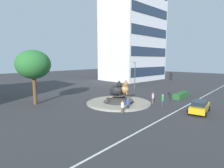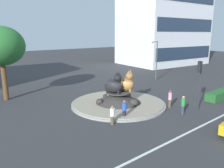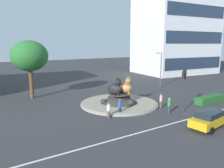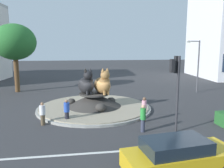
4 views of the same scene
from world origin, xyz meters
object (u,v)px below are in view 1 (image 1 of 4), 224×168
traffic_light_mast (171,81)px  cat_statue_black (116,90)px  pedestrian_white_shirt (122,107)px  pedestrian_blue_shirt (128,104)px  pedestrian_green_shirt (163,100)px  pedestrian_pink_shirt (153,97)px  cat_statue_tabby (123,89)px  broadleaf_tree_behind_island (33,65)px  streetlight_arm (135,74)px  office_tower (133,34)px  sedan_on_far_lane (200,106)px

traffic_light_mast → cat_statue_black: bearing=35.6°
pedestrian_white_shirt → pedestrian_blue_shirt: (1.61, 0.33, 0.04)m
pedestrian_green_shirt → pedestrian_pink_shirt: size_ratio=0.97×
cat_statue_tabby → pedestrian_green_shirt: 6.09m
broadleaf_tree_behind_island → pedestrian_white_shirt: broadleaf_tree_behind_island is taller
cat_statue_tabby → pedestrian_green_shirt: bearing=-2.8°
pedestrian_blue_shirt → streetlight_arm: bearing=22.0°
pedestrian_green_shirt → office_tower: bearing=110.6°
broadleaf_tree_behind_island → pedestrian_pink_shirt: (11.86, -13.21, -4.94)m
pedestrian_pink_shirt → broadleaf_tree_behind_island: bearing=95.8°
pedestrian_green_shirt → pedestrian_white_shirt: 6.81m
cat_statue_tabby → office_tower: (29.22, 18.40, 12.89)m
streetlight_arm → broadleaf_tree_behind_island: bearing=-18.7°
pedestrian_pink_shirt → sedan_on_far_lane: size_ratio=0.37×
cat_statue_black → traffic_light_mast: (5.24, -6.09, 1.30)m
cat_statue_black → pedestrian_green_shirt: size_ratio=1.39×
broadleaf_tree_behind_island → pedestrian_blue_shirt: size_ratio=4.87×
cat_statue_black → pedestrian_blue_shirt: 3.82m
cat_statue_black → pedestrian_white_shirt: 4.95m
pedestrian_blue_shirt → sedan_on_far_lane: 8.99m
office_tower → sedan_on_far_lane: office_tower is taller
traffic_light_mast → pedestrian_green_shirt: traffic_light_mast is taller
traffic_light_mast → office_tower: office_tower is taller
cat_statue_tabby → pedestrian_white_shirt: (-4.53, -3.37, -1.37)m
traffic_light_mast → pedestrian_blue_shirt: 7.81m
cat_statue_black → pedestrian_pink_shirt: 5.70m
cat_statue_black → office_tower: office_tower is taller
office_tower → broadleaf_tree_behind_island: office_tower is taller
broadleaf_tree_behind_island → pedestrian_white_shirt: size_ratio=5.06×
broadleaf_tree_behind_island → streetlight_arm: (21.09, -3.62, -2.32)m
office_tower → pedestrian_blue_shirt: office_tower is taller
cat_statue_black → sedan_on_far_lane: bearing=-2.8°
pedestrian_pink_shirt → pedestrian_blue_shirt: bearing=136.3°
cat_statue_tabby → streetlight_arm: 13.19m
pedestrian_blue_shirt → broadleaf_tree_behind_island: bearing=108.0°
broadleaf_tree_behind_island → pedestrian_white_shirt: (4.80, -12.82, -5.08)m
cat_statue_tabby → broadleaf_tree_behind_island: broadleaf_tree_behind_island is taller
streetlight_arm → pedestrian_green_shirt: bearing=40.3°
cat_statue_black → streetlight_arm: streetlight_arm is taller
pedestrian_white_shirt → pedestrian_pink_shirt: pedestrian_pink_shirt is taller
pedestrian_white_shirt → pedestrian_green_shirt: bearing=127.6°
pedestrian_blue_shirt → cat_statue_tabby: bearing=36.9°
office_tower → pedestrian_blue_shirt: size_ratio=18.25×
pedestrian_green_shirt → pedestrian_blue_shirt: size_ratio=1.06×
pedestrian_pink_shirt → office_tower: bearing=3.5°
traffic_light_mast → pedestrian_blue_shirt: traffic_light_mast is taller
office_tower → traffic_light_mast: bearing=-130.7°
cat_statue_black → cat_statue_tabby: size_ratio=0.98×
pedestrian_white_shirt → pedestrian_pink_shirt: size_ratio=0.89×
cat_statue_black → streetlight_arm: 14.37m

